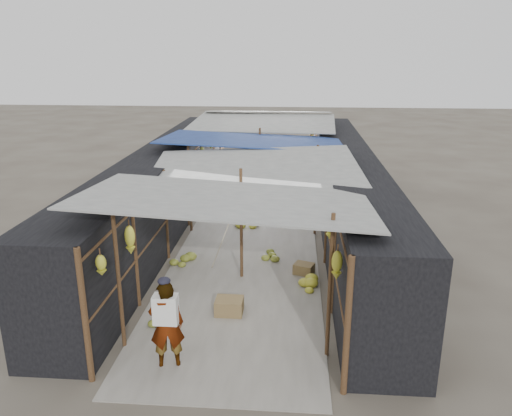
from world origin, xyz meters
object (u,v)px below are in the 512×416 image
(vendor_elderly, at_px, (167,324))
(shopper_blue, at_px, (234,182))
(crate_near, at_px, (229,307))
(vendor_seated, at_px, (282,207))
(black_basin, at_px, (305,194))

(vendor_elderly, xyz_separation_m, shopper_blue, (-0.05, 9.60, -0.06))
(crate_near, height_order, vendor_elderly, vendor_elderly)
(vendor_elderly, bearing_deg, vendor_seated, -116.04)
(black_basin, bearing_deg, shopper_blue, -162.10)
(crate_near, bearing_deg, vendor_seated, 82.49)
(vendor_seated, bearing_deg, black_basin, 133.20)
(vendor_elderly, relative_size, shopper_blue, 1.09)
(shopper_blue, bearing_deg, crate_near, -90.78)
(shopper_blue, bearing_deg, vendor_seated, -54.90)
(crate_near, distance_m, vendor_seated, 5.98)
(black_basin, height_order, vendor_elderly, vendor_elderly)
(vendor_elderly, relative_size, vendor_seated, 1.87)
(black_basin, height_order, shopper_blue, shopper_blue)
(black_basin, xyz_separation_m, vendor_elderly, (-2.47, -10.41, 0.69))
(black_basin, height_order, vendor_seated, vendor_seated)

